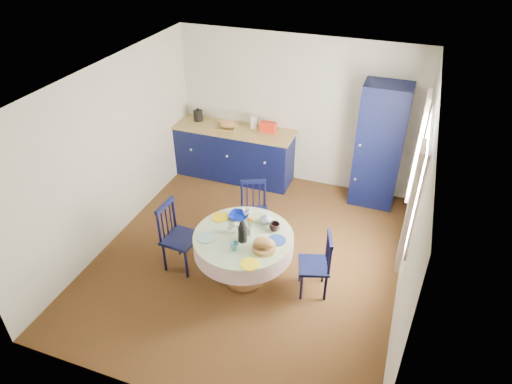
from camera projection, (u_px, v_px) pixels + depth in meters
The scene contains 17 objects.
floor at pixel (248, 257), 6.35m from camera, with size 4.50×4.50×0.00m, color black.
ceiling at pixel (246, 84), 4.97m from camera, with size 4.50×4.50×0.00m, color white.
wall_back at pixel (296, 112), 7.42m from camera, with size 4.00×0.02×2.50m, color white.
wall_left at pixel (111, 155), 6.22m from camera, with size 0.02×4.50×2.50m, color white.
wall_right at pixel (415, 213), 5.09m from camera, with size 0.02×4.50×2.50m, color white.
window at pixel (417, 178), 5.19m from camera, with size 0.10×1.74×1.45m.
kitchen_counter at pixel (234, 152), 7.91m from camera, with size 2.09×0.65×1.17m.
pantry_cabinet at pixel (379, 146), 6.97m from camera, with size 0.70×0.51×1.99m.
dining_table at pixel (244, 243), 5.62m from camera, with size 1.23×1.23×1.03m.
chair_left at pixel (178, 236), 5.95m from camera, with size 0.44×0.46×0.97m.
chair_far at pixel (254, 211), 6.48m from camera, with size 0.52×0.51×0.90m.
chair_right at pixel (317, 264), 5.58m from camera, with size 0.47×0.48×0.87m.
mug_a at pixel (232, 229), 5.59m from camera, with size 0.11×0.11×0.09m, color silver.
mug_b at pixel (234, 246), 5.31m from camera, with size 0.10×0.10×0.10m, color teal.
mug_c at pixel (275, 227), 5.61m from camera, with size 0.14×0.14×0.11m, color black.
mug_d at pixel (247, 213), 5.87m from camera, with size 0.10×0.10×0.09m, color silver.
cobalt_bowl at pixel (239, 216), 5.84m from camera, with size 0.25×0.25×0.06m, color navy.
Camera 1 is at (1.73, -4.48, 4.25)m, focal length 32.00 mm.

